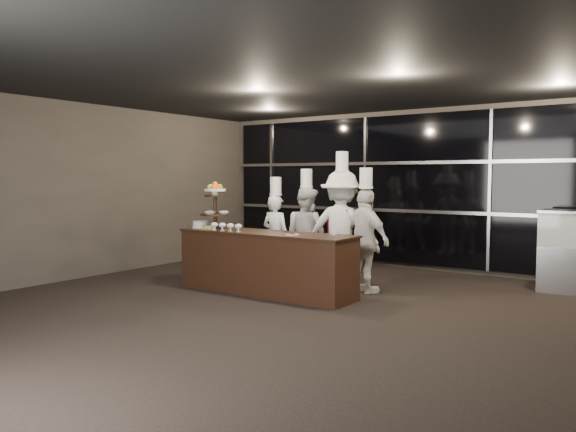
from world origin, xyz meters
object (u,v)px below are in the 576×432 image
Objects in this scene: chef_a at (276,235)px; chef_c at (342,230)px; chef_d at (365,239)px; buffet_counter at (265,262)px; chef_b at (306,234)px; display_stand at (215,202)px; layer_cake at (201,225)px.

chef_c is (1.26, 0.01, 0.17)m from chef_a.
buffet_counter is at bearing -143.66° from chef_d.
chef_b is 1.26m from chef_d.
display_stand is 0.43× the size of chef_a.
display_stand is 2.48× the size of layer_cake.
layer_cake reaches higher than buffet_counter.
chef_b is at bearing 49.88° from display_stand.
layer_cake is 0.14× the size of chef_c.
layer_cake is at bearing -177.73° from buffet_counter.
buffet_counter is 9.47× the size of layer_cake.
chef_d is (0.46, -0.08, -0.12)m from chef_c.
chef_c reaches higher than layer_cake.
chef_d is at bearing 20.76° from layer_cake.
layer_cake is at bearing -159.24° from chef_d.
buffet_counter is 1.30m from chef_c.
chef_d is (2.20, 0.89, -0.53)m from display_stand.
buffet_counter is 1.52× the size of chef_d.
display_stand is 0.35× the size of chef_c.
chef_a is 1.27m from chef_c.
chef_c reaches higher than buffet_counter.
chef_c is 1.14× the size of chef_d.
chef_a is (0.49, 0.96, -0.58)m from display_stand.
chef_a is at bearing 63.02° from display_stand.
chef_b is at bearing 166.32° from chef_c.
chef_d is (1.23, -0.27, 0.01)m from chef_b.
chef_a is at bearing 177.53° from chef_d.
display_stand reaches higher than layer_cake.
chef_a is (0.75, 1.01, -0.22)m from layer_cake.
buffet_counter is at bearing -88.64° from chef_b.
buffet_counter is 3.81× the size of display_stand.
buffet_counter is at bearing 2.27° from layer_cake.
chef_d is (1.20, 0.89, 0.34)m from buffet_counter.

